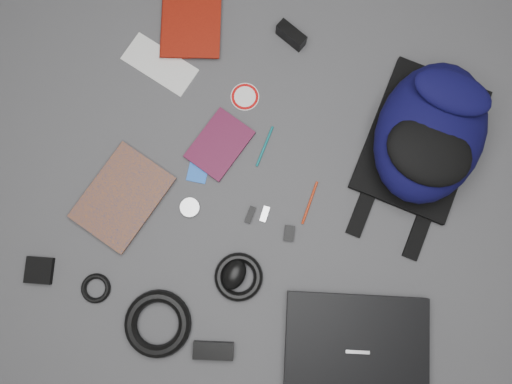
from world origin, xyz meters
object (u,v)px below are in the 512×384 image
at_px(comic_book, 96,178).
at_px(dvd_case, 220,144).
at_px(compact_camera, 291,35).
at_px(power_brick, 213,351).
at_px(pouch, 39,270).
at_px(textbook_red, 161,20).
at_px(laptop, 356,351).
at_px(mouse, 234,275).
at_px(backpack, 430,132).

distance_m(comic_book, dvd_case, 0.38).
bearing_deg(comic_book, dvd_case, 50.31).
distance_m(compact_camera, power_brick, 0.96).
bearing_deg(comic_book, power_brick, -19.69).
distance_m(power_brick, pouch, 0.55).
relative_size(comic_book, power_brick, 2.40).
relative_size(textbook_red, comic_book, 0.91).
bearing_deg(pouch, compact_camera, 65.73).
distance_m(laptop, comic_book, 0.90).
bearing_deg(mouse, power_brick, -81.06).
bearing_deg(backpack, power_brick, -112.71).
height_order(dvd_case, mouse, mouse).
xyz_separation_m(mouse, power_brick, (0.02, -0.22, -0.01)).
relative_size(comic_book, dvd_case, 1.47).
height_order(laptop, power_brick, laptop).
bearing_deg(backpack, pouch, -138.56).
xyz_separation_m(mouse, pouch, (-0.53, -0.20, -0.01)).
height_order(comic_book, power_brick, power_brick).
distance_m(backpack, textbook_red, 0.87).
bearing_deg(backpack, compact_camera, 162.46).
height_order(dvd_case, pouch, pouch).
bearing_deg(dvd_case, power_brick, -55.21).
xyz_separation_m(dvd_case, compact_camera, (0.08, 0.39, 0.02)).
relative_size(laptop, textbook_red, 1.62).
bearing_deg(textbook_red, power_brick, -78.81).
height_order(textbook_red, mouse, mouse).
height_order(textbook_red, pouch, textbook_red).
xyz_separation_m(laptop, dvd_case, (-0.58, 0.41, -0.01)).
bearing_deg(power_brick, pouch, 158.33).
relative_size(dvd_case, compact_camera, 1.96).
relative_size(backpack, compact_camera, 4.94).
bearing_deg(compact_camera, backpack, 0.83).
distance_m(laptop, compact_camera, 0.95).
xyz_separation_m(dvd_case, power_brick, (0.21, -0.56, 0.01)).
distance_m(backpack, power_brick, 0.87).
bearing_deg(dvd_case, textbook_red, 150.90).
bearing_deg(pouch, power_brick, -2.10).
distance_m(textbook_red, dvd_case, 0.43).
bearing_deg(mouse, dvd_case, 121.32).
height_order(backpack, laptop, backpack).
bearing_deg(compact_camera, power_brick, -62.95).
relative_size(laptop, pouch, 5.22).
distance_m(textbook_red, pouch, 0.83).
bearing_deg(mouse, comic_book, 170.13).
bearing_deg(textbook_red, laptop, -58.52).
height_order(backpack, power_brick, backpack).
distance_m(dvd_case, mouse, 0.39).
bearing_deg(textbook_red, mouse, -72.16).
relative_size(backpack, mouse, 5.27).
distance_m(comic_book, compact_camera, 0.73).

